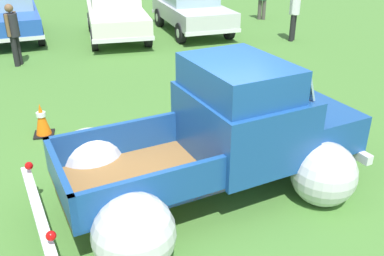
{
  "coord_description": "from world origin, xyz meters",
  "views": [
    {
      "loc": [
        -1.24,
        -5.02,
        3.57
      ],
      "look_at": [
        0.0,
        0.64,
        0.76
      ],
      "focal_mm": 39.67,
      "sensor_mm": 36.0,
      "label": 1
    }
  ],
  "objects_px": {
    "spectator_2": "(13,31)",
    "vintage_pickup_truck": "(226,142)",
    "spectator_0": "(295,9)",
    "show_car_0": "(8,14)",
    "lane_cone_0": "(42,120)",
    "show_car_1": "(116,15)",
    "show_car_2": "(192,10)"
  },
  "relations": [
    {
      "from": "spectator_2",
      "to": "vintage_pickup_truck",
      "type": "bearing_deg",
      "value": 137.58
    },
    {
      "from": "spectator_0",
      "to": "show_car_0",
      "type": "bearing_deg",
      "value": 25.65
    },
    {
      "from": "show_car_0",
      "to": "lane_cone_0",
      "type": "relative_size",
      "value": 7.64
    },
    {
      "from": "show_car_1",
      "to": "show_car_2",
      "type": "distance_m",
      "value": 2.69
    },
    {
      "from": "show_car_1",
      "to": "show_car_2",
      "type": "relative_size",
      "value": 0.98
    },
    {
      "from": "spectator_0",
      "to": "spectator_2",
      "type": "bearing_deg",
      "value": 46.62
    },
    {
      "from": "lane_cone_0",
      "to": "show_car_0",
      "type": "bearing_deg",
      "value": 102.49
    },
    {
      "from": "vintage_pickup_truck",
      "to": "lane_cone_0",
      "type": "xyz_separation_m",
      "value": [
        -2.8,
        2.36,
        -0.45
      ]
    },
    {
      "from": "vintage_pickup_truck",
      "to": "spectator_2",
      "type": "distance_m",
      "value": 8.02
    },
    {
      "from": "vintage_pickup_truck",
      "to": "spectator_0",
      "type": "relative_size",
      "value": 2.77
    },
    {
      "from": "show_car_2",
      "to": "spectator_0",
      "type": "bearing_deg",
      "value": 50.73
    },
    {
      "from": "lane_cone_0",
      "to": "show_car_1",
      "type": "bearing_deg",
      "value": 76.0
    },
    {
      "from": "show_car_2",
      "to": "lane_cone_0",
      "type": "relative_size",
      "value": 6.97
    },
    {
      "from": "vintage_pickup_truck",
      "to": "show_car_1",
      "type": "xyz_separation_m",
      "value": [
        -1.01,
        9.53,
        0.02
      ]
    },
    {
      "from": "show_car_2",
      "to": "spectator_2",
      "type": "distance_m",
      "value": 6.23
    },
    {
      "from": "show_car_1",
      "to": "lane_cone_0",
      "type": "xyz_separation_m",
      "value": [
        -1.79,
        -7.16,
        -0.47
      ]
    },
    {
      "from": "show_car_1",
      "to": "show_car_2",
      "type": "xyz_separation_m",
      "value": [
        2.67,
        0.34,
        0.0
      ]
    },
    {
      "from": "vintage_pickup_truck",
      "to": "show_car_1",
      "type": "bearing_deg",
      "value": 81.39
    },
    {
      "from": "vintage_pickup_truck",
      "to": "show_car_2",
      "type": "relative_size",
      "value": 1.13
    },
    {
      "from": "vintage_pickup_truck",
      "to": "lane_cone_0",
      "type": "height_order",
      "value": "vintage_pickup_truck"
    },
    {
      "from": "show_car_1",
      "to": "spectator_0",
      "type": "bearing_deg",
      "value": 72.38
    },
    {
      "from": "show_car_0",
      "to": "spectator_0",
      "type": "bearing_deg",
      "value": 65.65
    },
    {
      "from": "lane_cone_0",
      "to": "vintage_pickup_truck",
      "type": "bearing_deg",
      "value": -40.18
    },
    {
      "from": "vintage_pickup_truck",
      "to": "show_car_2",
      "type": "height_order",
      "value": "vintage_pickup_truck"
    },
    {
      "from": "show_car_2",
      "to": "spectator_0",
      "type": "height_order",
      "value": "spectator_0"
    },
    {
      "from": "vintage_pickup_truck",
      "to": "show_car_0",
      "type": "xyz_separation_m",
      "value": [
        -4.57,
        10.38,
        0.03
      ]
    },
    {
      "from": "show_car_2",
      "to": "spectator_2",
      "type": "height_order",
      "value": "spectator_2"
    },
    {
      "from": "vintage_pickup_truck",
      "to": "show_car_2",
      "type": "bearing_deg",
      "value": 65.8
    },
    {
      "from": "show_car_1",
      "to": "spectator_2",
      "type": "distance_m",
      "value": 3.82
    },
    {
      "from": "show_car_2",
      "to": "spectator_2",
      "type": "bearing_deg",
      "value": -69.46
    },
    {
      "from": "lane_cone_0",
      "to": "show_car_2",
      "type": "bearing_deg",
      "value": 59.3
    },
    {
      "from": "show_car_0",
      "to": "show_car_2",
      "type": "distance_m",
      "value": 6.25
    }
  ]
}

